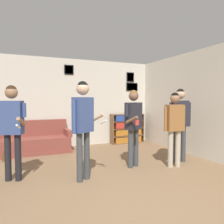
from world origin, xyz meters
TOP-DOWN VIEW (x-y plane):
  - ground_plane at (0.00, 0.00)m, footprint 20.00×20.00m
  - wall_back at (0.01, 4.37)m, footprint 8.02×0.08m
  - wall_right at (2.84, 2.17)m, footprint 0.06×6.74m
  - couch at (-0.99, 3.95)m, footprint 1.98×0.80m
  - bookshelf at (2.00, 4.15)m, footprint 1.15×0.30m
  - person_player_foreground_left at (-1.46, 1.89)m, footprint 0.47×0.57m
  - person_player_foreground_center at (-0.30, 1.41)m, footprint 0.60×0.39m
  - person_watcher_holding_cup at (0.91, 1.74)m, footprint 0.47×0.53m
  - person_spectator_near_bookshelf at (1.71, 1.39)m, footprint 0.50×0.25m
  - person_spectator_far_right at (2.09, 1.67)m, footprint 0.47×0.32m
  - bottle_on_floor at (-1.69, 3.32)m, footprint 0.07×0.07m

SIDE VIEW (x-z plane):
  - ground_plane at x=0.00m, z-range 0.00..0.00m
  - bottle_on_floor at x=-1.69m, z-range -0.03..0.21m
  - couch at x=-0.99m, z-range -0.15..0.72m
  - bookshelf at x=2.00m, z-range 0.00..0.97m
  - person_spectator_near_bookshelf at x=1.71m, z-range 0.17..1.78m
  - person_watcher_holding_cup at x=0.91m, z-range 0.19..1.84m
  - person_spectator_far_right at x=2.09m, z-range 0.20..1.90m
  - person_player_foreground_left at x=-1.46m, z-range 0.20..1.90m
  - person_player_foreground_center at x=-0.30m, z-range 0.22..2.00m
  - wall_right at x=2.84m, z-range 0.00..2.70m
  - wall_back at x=0.01m, z-range 0.01..2.71m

